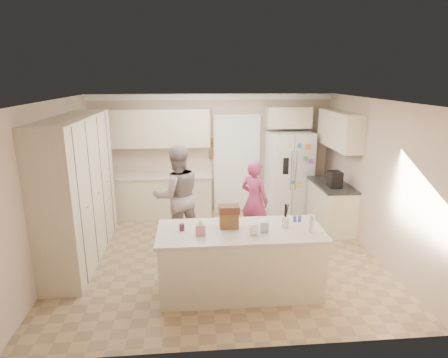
{
  "coord_description": "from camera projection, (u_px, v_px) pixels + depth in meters",
  "views": [
    {
      "loc": [
        -0.44,
        -5.81,
        2.96
      ],
      "look_at": [
        0.1,
        0.35,
        1.25
      ],
      "focal_mm": 30.0,
      "sensor_mm": 36.0,
      "label": 1
    }
  ],
  "objects": [
    {
      "name": "wall_frame_lower",
      "position": [
        213.0,
        155.0,
        8.25
      ],
      "size": [
        0.15,
        0.02,
        0.2
      ],
      "primitive_type": "cube",
      "color": "brown",
      "rests_on": "wall_back"
    },
    {
      "name": "ceiling",
      "position": [
        219.0,
        100.0,
        5.71
      ],
      "size": [
        5.2,
        4.6,
        0.02
      ],
      "primitive_type": "cube",
      "color": "white",
      "rests_on": "wall_back"
    },
    {
      "name": "teen_girl",
      "position": [
        254.0,
        200.0,
        6.87
      ],
      "size": [
        0.65,
        0.63,
        1.5
      ],
      "primitive_type": "imported",
      "rotation": [
        0.0,
        0.0,
        2.44
      ],
      "color": "#B43880",
      "rests_on": "floor"
    },
    {
      "name": "back_countertop",
      "position": [
        159.0,
        176.0,
        7.98
      ],
      "size": [
        2.24,
        0.63,
        0.04
      ],
      "primitive_type": "cube",
      "color": "beige",
      "rests_on": "back_base_cab"
    },
    {
      "name": "fridge_seam",
      "position": [
        293.0,
        177.0,
        7.86
      ],
      "size": [
        0.02,
        0.02,
        1.78
      ],
      "primitive_type": "cube",
      "color": "gray",
      "rests_on": "refrigerator"
    },
    {
      "name": "shaker_pepper",
      "position": [
        300.0,
        219.0,
        5.4
      ],
      "size": [
        0.05,
        0.05,
        0.09
      ],
      "primitive_type": "cylinder",
      "color": "#3B479D",
      "rests_on": "island_top"
    },
    {
      "name": "fridge_dispenser",
      "position": [
        283.0,
        166.0,
        7.77
      ],
      "size": [
        0.22,
        0.03,
        0.35
      ],
      "primitive_type": "cube",
      "color": "black",
      "rests_on": "refrigerator"
    },
    {
      "name": "dollhouse_body",
      "position": [
        229.0,
        220.0,
        5.18
      ],
      "size": [
        0.26,
        0.18,
        0.22
      ],
      "primitive_type": "cube",
      "color": "brown",
      "rests_on": "island_top"
    },
    {
      "name": "crown_back",
      "position": [
        211.0,
        97.0,
        7.9
      ],
      "size": [
        5.2,
        0.08,
        0.12
      ],
      "primitive_type": "cube",
      "color": "white",
      "rests_on": "wall_back"
    },
    {
      "name": "tissue_plume",
      "position": [
        200.0,
        222.0,
        4.93
      ],
      "size": [
        0.08,
        0.08,
        0.08
      ],
      "primitive_type": "cone",
      "color": "white",
      "rests_on": "tissue_box"
    },
    {
      "name": "floor",
      "position": [
        220.0,
        255.0,
        6.41
      ],
      "size": [
        5.2,
        4.6,
        0.02
      ],
      "primitive_type": "cube",
      "color": "#A08559",
      "rests_on": "ground"
    },
    {
      "name": "back_upper_cab",
      "position": [
        157.0,
        128.0,
        7.84
      ],
      "size": [
        2.2,
        0.35,
        0.8
      ],
      "primitive_type": "cube",
      "color": "beige",
      "rests_on": "wall_back"
    },
    {
      "name": "fridge_handle_l",
      "position": [
        291.0,
        171.0,
        7.8
      ],
      "size": [
        0.02,
        0.02,
        0.85
      ],
      "primitive_type": "cylinder",
      "color": "silver",
      "rests_on": "refrigerator"
    },
    {
      "name": "greeting_card_b",
      "position": [
        264.0,
        228.0,
        4.98
      ],
      "size": [
        0.12,
        0.05,
        0.16
      ],
      "primitive_type": "cube",
      "rotation": [
        0.15,
        0.0,
        -0.1
      ],
      "color": "silver",
      "rests_on": "island_top"
    },
    {
      "name": "wall_front",
      "position": [
        237.0,
        243.0,
        3.84
      ],
      "size": [
        5.2,
        0.02,
        2.6
      ],
      "primitive_type": "cube",
      "color": "beige",
      "rests_on": "ground"
    },
    {
      "name": "greeting_card_a",
      "position": [
        254.0,
        230.0,
        4.92
      ],
      "size": [
        0.12,
        0.06,
        0.16
      ],
      "primitive_type": "cube",
      "rotation": [
        0.15,
        0.0,
        0.2
      ],
      "color": "white",
      "rests_on": "island_top"
    },
    {
      "name": "wall_right",
      "position": [
        374.0,
        178.0,
        6.28
      ],
      "size": [
        0.02,
        4.6,
        2.6
      ],
      "primitive_type": "cube",
      "color": "beige",
      "rests_on": "ground"
    },
    {
      "name": "island_top",
      "position": [
        241.0,
        231.0,
        5.13
      ],
      "size": [
        2.28,
        0.96,
        0.05
      ],
      "primitive_type": "cube",
      "color": "beige",
      "rests_on": "island_base"
    },
    {
      "name": "over_fridge_cab",
      "position": [
        289.0,
        117.0,
        8.03
      ],
      "size": [
        0.95,
        0.35,
        0.45
      ],
      "primitive_type": "cube",
      "color": "beige",
      "rests_on": "wall_back"
    },
    {
      "name": "teen_boy",
      "position": [
        177.0,
        196.0,
        6.63
      ],
      "size": [
        1.04,
        0.9,
        1.82
      ],
      "primitive_type": "imported",
      "rotation": [
        0.0,
        0.0,
        3.42
      ],
      "color": "gray",
      "rests_on": "floor"
    },
    {
      "name": "wall_back",
      "position": [
        212.0,
        153.0,
        8.28
      ],
      "size": [
        5.2,
        0.02,
        2.6
      ],
      "primitive_type": "cube",
      "color": "beige",
      "rests_on": "ground"
    },
    {
      "name": "fridge_magnets",
      "position": [
        293.0,
        177.0,
        7.85
      ],
      "size": [
        0.76,
        0.02,
        1.44
      ],
      "primitive_type": null,
      "color": "tan",
      "rests_on": "refrigerator"
    },
    {
      "name": "wall_frame_upper",
      "position": [
        213.0,
        143.0,
        8.18
      ],
      "size": [
        0.15,
        0.02,
        0.2
      ],
      "primitive_type": "cube",
      "color": "brown",
      "rests_on": "wall_back"
    },
    {
      "name": "right_upper_cab",
      "position": [
        339.0,
        130.0,
        7.25
      ],
      "size": [
        0.35,
        1.5,
        0.7
      ],
      "primitive_type": "cube",
      "color": "beige",
      "rests_on": "wall_right"
    },
    {
      "name": "doorway_casing",
      "position": [
        237.0,
        165.0,
        8.33
      ],
      "size": [
        1.02,
        0.03,
        2.22
      ],
      "primitive_type": "cube",
      "color": "white",
      "rests_on": "floor"
    },
    {
      "name": "doorway_opening",
      "position": [
        236.0,
        164.0,
        8.36
      ],
      "size": [
        0.9,
        0.06,
        2.1
      ],
      "primitive_type": "cube",
      "color": "black",
      "rests_on": "floor"
    },
    {
      "name": "water_bottle",
      "position": [
        312.0,
        223.0,
        5.03
      ],
      "size": [
        0.07,
        0.07,
        0.24
      ],
      "primitive_type": "cylinder",
      "color": "silver",
      "rests_on": "island_top"
    },
    {
      "name": "shaker_salt",
      "position": [
        295.0,
        219.0,
        5.39
      ],
      "size": [
        0.05,
        0.05,
        0.09
      ],
      "primitive_type": "cylinder",
      "color": "#3B479D",
      "rests_on": "island_top"
    },
    {
      "name": "pantry_bank",
      "position": [
        78.0,
        189.0,
        6.09
      ],
      "size": [
        0.6,
        2.6,
        2.35
      ],
      "primitive_type": "cube",
      "color": "beige",
      "rests_on": "floor"
    },
    {
      "name": "island_base",
      "position": [
        240.0,
        262.0,
        5.25
      ],
      "size": [
        2.2,
        0.9,
        0.88
      ],
      "primitive_type": "cube",
      "color": "beige",
      "rests_on": "floor"
    },
    {
      "name": "fridge_handle_r",
      "position": [
        296.0,
        171.0,
        7.81
      ],
      "size": [
        0.02,
        0.02,
        0.85
      ],
      "primitive_type": "cylinder",
      "color": "silver",
      "rests_on": "refrigerator"
    },
    {
      "name": "back_base_cab",
      "position": [
        160.0,
        196.0,
        8.11
      ],
      "size": [
        2.2,
        0.6,
        0.88
      ],
      "primitive_type": "cube",
      "color": "beige",
      "rests_on": "floor"
    },
    {
      "name": "right_countertop",
      "position": [
        332.0,
        185.0,
        7.32
      ],
      "size": [
        0.63,
        1.24,
        0.04
      ],
      "primitive_type": "cube",
      "color": "#2D2B28",
      "rests_on": "right_base_cab"
    },
    {
      "name": "right_base_cab",
      "position": [
        331.0,
        207.0,
        7.45
      ],
      "size": [
        0.6,
        1.2,
        0.88
      ],
      "primitive_type": "cube",
      "color": "beige",
      "rests_on": "floor"
    },
    {
      "name": "refrigerator",
      "position": [
        289.0,
        173.0,
        8.2
      ],
      "size": [
        0.98,
        0.8,
        1.8
      ],
      "primitive_type": "cube",
      "rotation": [
        0.0,
        0.0,
        0.12
      ],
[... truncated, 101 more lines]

